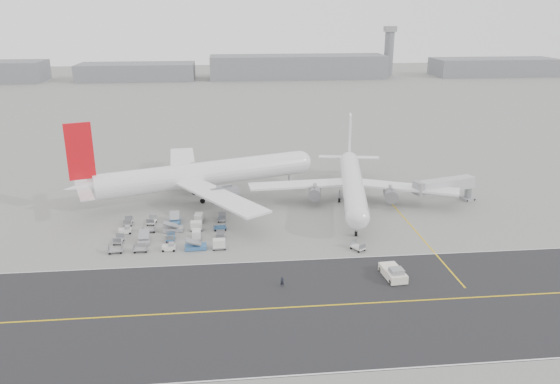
{
  "coord_description": "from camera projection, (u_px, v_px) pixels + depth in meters",
  "views": [
    {
      "loc": [
        -7.24,
        -88.76,
        42.25
      ],
      "look_at": [
        3.13,
        12.0,
        7.99
      ],
      "focal_mm": 35.0,
      "sensor_mm": 36.0,
      "label": 1
    }
  ],
  "objects": [
    {
      "name": "airliner_a",
      "position": [
        198.0,
        175.0,
        125.48
      ],
      "size": [
        56.02,
        54.98,
        20.07
      ],
      "rotation": [
        0.0,
        0.0,
        1.9
      ],
      "color": "white",
      "rests_on": "ground"
    },
    {
      "name": "pushback_tug",
      "position": [
        393.0,
        273.0,
        89.66
      ],
      "size": [
        3.41,
        7.95,
        2.25
      ],
      "rotation": [
        0.0,
        0.0,
        0.09
      ],
      "color": "white",
      "rests_on": "ground"
    },
    {
      "name": "gse_cluster",
      "position": [
        172.0,
        236.0,
        106.47
      ],
      "size": [
        27.23,
        21.85,
        1.97
      ],
      "primitive_type": null,
      "rotation": [
        0.0,
        0.0,
        -0.03
      ],
      "color": "#9A9A9F",
      "rests_on": "ground"
    },
    {
      "name": "ground_crew_a",
      "position": [
        282.0,
        282.0,
        86.86
      ],
      "size": [
        0.68,
        0.51,
        1.71
      ],
      "primitive_type": "imported",
      "rotation": [
        0.0,
        0.0,
        0.16
      ],
      "color": "black",
      "rests_on": "ground"
    },
    {
      "name": "horizon_buildings",
      "position": [
        282.0,
        78.0,
        345.79
      ],
      "size": [
        520.0,
        28.0,
        28.0
      ],
      "primitive_type": null,
      "color": "slate",
      "rests_on": "ground"
    },
    {
      "name": "taxiway",
      "position": [
        313.0,
        306.0,
        81.42
      ],
      "size": [
        220.0,
        59.0,
        0.03
      ],
      "color": "#27272A",
      "rests_on": "ground"
    },
    {
      "name": "airliner_b",
      "position": [
        352.0,
        183.0,
        123.01
      ],
      "size": [
        46.6,
        47.51,
        16.52
      ],
      "rotation": [
        0.0,
        0.0,
        -0.18
      ],
      "color": "white",
      "rests_on": "ground"
    },
    {
      "name": "ground",
      "position": [
        270.0,
        256.0,
        97.88
      ],
      "size": [
        700.0,
        700.0,
        0.0
      ],
      "primitive_type": "plane",
      "color": "gray",
      "rests_on": "ground"
    },
    {
      "name": "stray_dolly",
      "position": [
        358.0,
        250.0,
        100.31
      ],
      "size": [
        2.72,
        3.09,
        1.62
      ],
      "primitive_type": null,
      "rotation": [
        0.0,
        0.0,
        0.52
      ],
      "color": "silver",
      "rests_on": "ground"
    },
    {
      "name": "control_tower",
      "position": [
        389.0,
        50.0,
        352.08
      ],
      "size": [
        7.0,
        7.0,
        31.25
      ],
      "color": "slate",
      "rests_on": "ground"
    },
    {
      "name": "jet_bridge",
      "position": [
        445.0,
        186.0,
        122.8
      ],
      "size": [
        16.0,
        7.25,
        6.0
      ],
      "rotation": [
        0.0,
        0.0,
        0.28
      ],
      "color": "gray",
      "rests_on": "ground"
    }
  ]
}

